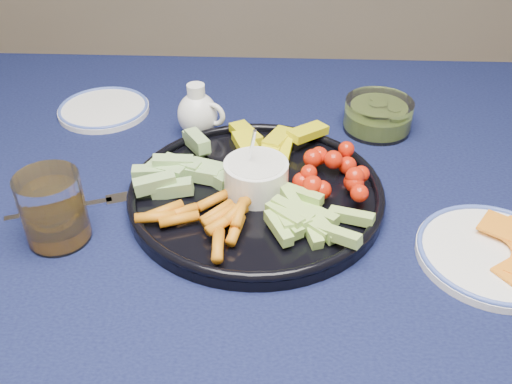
{
  "coord_description": "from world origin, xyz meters",
  "views": [
    {
      "loc": [
        -0.01,
        -0.69,
        1.27
      ],
      "look_at": [
        -0.04,
        -0.0,
        0.76
      ],
      "focal_mm": 40.0,
      "sensor_mm": 36.0,
      "label": 1
    }
  ],
  "objects_px": {
    "crudite_platter": "(254,189)",
    "cheese_plate": "(494,252)",
    "side_plate_extra": "(104,109)",
    "dining_table": "(280,243)",
    "juice_tumbler": "(54,212)",
    "creamer_pitcher": "(198,114)",
    "pickle_bowl": "(378,117)"
  },
  "relations": [
    {
      "from": "crudite_platter",
      "to": "cheese_plate",
      "type": "xyz_separation_m",
      "value": [
        0.32,
        -0.11,
        -0.01
      ]
    },
    {
      "from": "cheese_plate",
      "to": "side_plate_extra",
      "type": "xyz_separation_m",
      "value": [
        -0.62,
        0.38,
        -0.0
      ]
    },
    {
      "from": "dining_table",
      "to": "side_plate_extra",
      "type": "height_order",
      "value": "side_plate_extra"
    },
    {
      "from": "dining_table",
      "to": "cheese_plate",
      "type": "xyz_separation_m",
      "value": [
        0.28,
        -0.12,
        0.1
      ]
    },
    {
      "from": "cheese_plate",
      "to": "juice_tumbler",
      "type": "distance_m",
      "value": 0.59
    },
    {
      "from": "crudite_platter",
      "to": "creamer_pitcher",
      "type": "xyz_separation_m",
      "value": [
        -0.11,
        0.19,
        0.02
      ]
    },
    {
      "from": "crudite_platter",
      "to": "pickle_bowl",
      "type": "bearing_deg",
      "value": 46.68
    },
    {
      "from": "pickle_bowl",
      "to": "side_plate_extra",
      "type": "bearing_deg",
      "value": 175.36
    },
    {
      "from": "dining_table",
      "to": "side_plate_extra",
      "type": "relative_size",
      "value": 9.77
    },
    {
      "from": "cheese_plate",
      "to": "juice_tumbler",
      "type": "height_order",
      "value": "juice_tumbler"
    },
    {
      "from": "creamer_pitcher",
      "to": "cheese_plate",
      "type": "bearing_deg",
      "value": -35.1
    },
    {
      "from": "cheese_plate",
      "to": "juice_tumbler",
      "type": "bearing_deg",
      "value": 178.47
    },
    {
      "from": "crudite_platter",
      "to": "pickle_bowl",
      "type": "relative_size",
      "value": 3.16
    },
    {
      "from": "cheese_plate",
      "to": "side_plate_extra",
      "type": "height_order",
      "value": "cheese_plate"
    },
    {
      "from": "pickle_bowl",
      "to": "cheese_plate",
      "type": "height_order",
      "value": "pickle_bowl"
    },
    {
      "from": "creamer_pitcher",
      "to": "side_plate_extra",
      "type": "relative_size",
      "value": 0.57
    },
    {
      "from": "dining_table",
      "to": "crudite_platter",
      "type": "distance_m",
      "value": 0.12
    },
    {
      "from": "pickle_bowl",
      "to": "creamer_pitcher",
      "type": "bearing_deg",
      "value": -173.7
    },
    {
      "from": "crudite_platter",
      "to": "juice_tumbler",
      "type": "bearing_deg",
      "value": -159.89
    },
    {
      "from": "crudite_platter",
      "to": "creamer_pitcher",
      "type": "distance_m",
      "value": 0.22
    },
    {
      "from": "dining_table",
      "to": "pickle_bowl",
      "type": "bearing_deg",
      "value": 52.36
    },
    {
      "from": "pickle_bowl",
      "to": "cheese_plate",
      "type": "relative_size",
      "value": 0.6
    },
    {
      "from": "juice_tumbler",
      "to": "side_plate_extra",
      "type": "relative_size",
      "value": 0.6
    },
    {
      "from": "cheese_plate",
      "to": "juice_tumbler",
      "type": "xyz_separation_m",
      "value": [
        -0.59,
        0.02,
        0.03
      ]
    },
    {
      "from": "dining_table",
      "to": "pickle_bowl",
      "type": "xyz_separation_m",
      "value": [
        0.17,
        0.22,
        0.11
      ]
    },
    {
      "from": "pickle_bowl",
      "to": "crudite_platter",
      "type": "bearing_deg",
      "value": -133.32
    },
    {
      "from": "creamer_pitcher",
      "to": "juice_tumbler",
      "type": "xyz_separation_m",
      "value": [
        -0.16,
        -0.29,
        0.0
      ]
    },
    {
      "from": "crudite_platter",
      "to": "dining_table",
      "type": "bearing_deg",
      "value": 5.92
    },
    {
      "from": "dining_table",
      "to": "crudite_platter",
      "type": "relative_size",
      "value": 4.36
    },
    {
      "from": "crudite_platter",
      "to": "pickle_bowl",
      "type": "distance_m",
      "value": 0.31
    },
    {
      "from": "dining_table",
      "to": "cheese_plate",
      "type": "distance_m",
      "value": 0.32
    },
    {
      "from": "crudite_platter",
      "to": "pickle_bowl",
      "type": "height_order",
      "value": "crudite_platter"
    }
  ]
}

